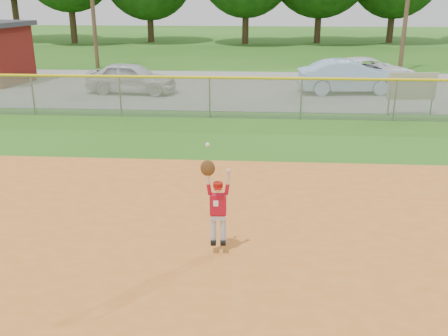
# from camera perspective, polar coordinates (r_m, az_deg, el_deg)

# --- Properties ---
(ground) EXTENTS (120.00, 120.00, 0.00)m
(ground) POSITION_cam_1_polar(r_m,az_deg,el_deg) (9.34, -7.57, -9.21)
(ground) COLOR #295F15
(ground) RESTS_ON ground
(parking_strip) EXTENTS (44.00, 10.00, 0.03)m
(parking_strip) POSITION_cam_1_polar(r_m,az_deg,el_deg) (24.47, -0.27, 9.17)
(parking_strip) COLOR slate
(parking_strip) RESTS_ON ground
(car_white_a) EXTENTS (4.20, 2.04, 1.38)m
(car_white_a) POSITION_cam_1_polar(r_m,az_deg,el_deg) (23.40, -10.52, 10.11)
(car_white_a) COLOR silver
(car_white_a) RESTS_ON parking_strip
(car_blue) EXTENTS (4.65, 2.05, 1.49)m
(car_blue) POSITION_cam_1_polar(r_m,az_deg,el_deg) (23.68, 14.06, 10.10)
(car_blue) COLOR #97BEE1
(car_blue) RESTS_ON parking_strip
(car_white_b) EXTENTS (5.45, 3.64, 1.39)m
(car_white_b) POSITION_cam_1_polar(r_m,az_deg,el_deg) (25.69, 16.12, 10.52)
(car_white_b) COLOR white
(car_white_b) RESTS_ON parking_strip
(sponsor_sign) EXTENTS (1.82, 0.19, 1.62)m
(sponsor_sign) POSITION_cam_1_polar(r_m,az_deg,el_deg) (20.05, 20.71, 8.62)
(sponsor_sign) COLOR gray
(sponsor_sign) RESTS_ON ground
(outfield_fence) EXTENTS (40.06, 0.10, 1.55)m
(outfield_fence) POSITION_cam_1_polar(r_m,az_deg,el_deg) (18.44, -1.65, 8.42)
(outfield_fence) COLOR gray
(outfield_fence) RESTS_ON ground
(ballplayer) EXTENTS (0.52, 0.23, 1.87)m
(ballplayer) POSITION_cam_1_polar(r_m,az_deg,el_deg) (8.69, -0.86, -4.02)
(ballplayer) COLOR silver
(ballplayer) RESTS_ON ground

